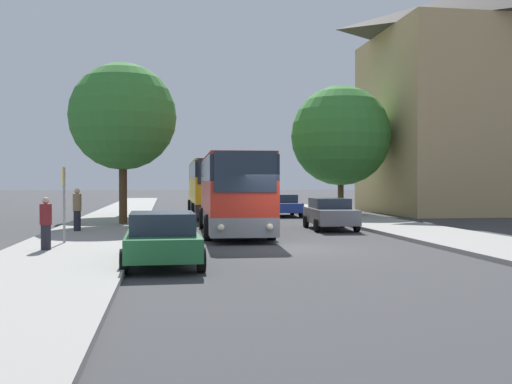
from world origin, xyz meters
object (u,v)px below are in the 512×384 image
(bus_front, at_px, (233,192))
(bus_stop_sign, at_px, (64,196))
(bus_middle, at_px, (211,187))
(pedestrian_waiting_near, at_px, (77,209))
(tree_left_far, at_px, (123,122))
(parked_car_left_curb, at_px, (162,238))
(pedestrian_waiting_far, at_px, (46,223))
(tree_left_near, at_px, (123,117))
(tree_right_near, at_px, (341,136))
(parked_car_right_near, at_px, (330,213))
(parked_car_right_far, at_px, (283,205))

(bus_front, distance_m, bus_stop_sign, 7.75)
(bus_middle, relative_size, pedestrian_waiting_near, 5.95)
(pedestrian_waiting_near, bearing_deg, tree_left_far, 140.58)
(pedestrian_waiting_near, distance_m, tree_left_far, 13.15)
(parked_car_left_curb, height_order, tree_left_far, tree_left_far)
(pedestrian_waiting_near, distance_m, pedestrian_waiting_far, 7.15)
(pedestrian_waiting_near, height_order, tree_left_near, tree_left_near)
(pedestrian_waiting_near, height_order, pedestrian_waiting_far, pedestrian_waiting_near)
(bus_middle, height_order, bus_stop_sign, bus_middle)
(tree_right_near, bearing_deg, tree_left_far, -177.96)
(parked_car_right_near, xyz_separation_m, parked_car_right_far, (-0.01, 11.18, -0.03))
(tree_left_far, bearing_deg, bus_front, -66.53)
(parked_car_right_near, relative_size, pedestrian_waiting_far, 2.77)
(pedestrian_waiting_far, distance_m, tree_right_near, 25.42)
(bus_stop_sign, height_order, tree_right_near, tree_right_near)
(parked_car_left_curb, bearing_deg, tree_right_near, 61.57)
(bus_front, height_order, bus_middle, bus_middle)
(parked_car_left_curb, bearing_deg, pedestrian_waiting_far, 137.70)
(parked_car_right_near, height_order, pedestrian_waiting_far, pedestrian_waiting_far)
(tree_right_near, bearing_deg, parked_car_right_far, -172.78)
(bus_stop_sign, bearing_deg, pedestrian_waiting_near, 93.09)
(parked_car_left_curb, bearing_deg, bus_middle, 81.20)
(parked_car_left_curb, relative_size, pedestrian_waiting_near, 2.34)
(parked_car_right_far, distance_m, tree_right_near, 6.15)
(bus_front, xyz_separation_m, parked_car_left_curb, (-3.00, -9.70, -1.04))
(bus_stop_sign, relative_size, tree_left_near, 0.32)
(bus_middle, bearing_deg, parked_car_right_far, -0.32)
(bus_stop_sign, distance_m, tree_left_far, 17.66)
(pedestrian_waiting_near, bearing_deg, tree_left_near, 125.19)
(bus_middle, relative_size, parked_car_left_curb, 2.54)
(bus_front, xyz_separation_m, pedestrian_waiting_far, (-6.55, -6.60, -0.82))
(pedestrian_waiting_far, bearing_deg, bus_front, -41.71)
(parked_car_left_curb, xyz_separation_m, tree_left_near, (-2.00, 14.56, 4.75))
(parked_car_left_curb, distance_m, parked_car_right_near, 13.62)
(parked_car_right_near, bearing_deg, parked_car_right_far, -86.80)
(pedestrian_waiting_near, relative_size, tree_left_near, 0.23)
(parked_car_left_curb, distance_m, pedestrian_waiting_near, 10.87)
(parked_car_right_far, height_order, pedestrian_waiting_near, pedestrian_waiting_near)
(bus_front, relative_size, pedestrian_waiting_far, 6.38)
(parked_car_right_far, relative_size, pedestrian_waiting_near, 2.40)
(parked_car_right_far, bearing_deg, pedestrian_waiting_far, 59.85)
(tree_left_far, bearing_deg, bus_stop_sign, -92.82)
(pedestrian_waiting_near, bearing_deg, parked_car_right_near, 60.59)
(bus_middle, xyz_separation_m, parked_car_right_near, (4.76, -11.24, -1.13))
(parked_car_right_near, distance_m, bus_stop_sign, 12.63)
(bus_front, relative_size, pedestrian_waiting_near, 5.70)
(parked_car_left_curb, relative_size, tree_left_near, 0.53)
(bus_stop_sign, distance_m, pedestrian_waiting_far, 2.31)
(tree_left_near, bearing_deg, parked_car_left_curb, -82.18)
(parked_car_left_curb, height_order, parked_car_right_far, parked_car_left_curb)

